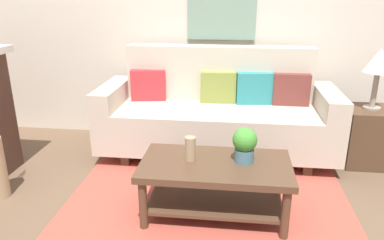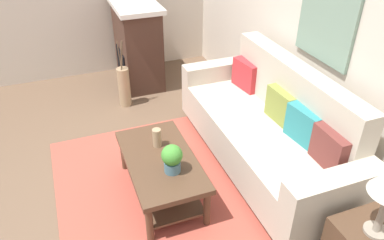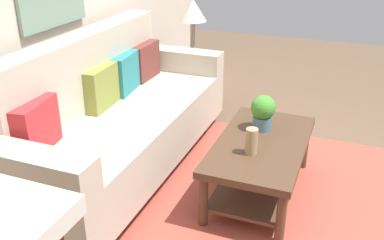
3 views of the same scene
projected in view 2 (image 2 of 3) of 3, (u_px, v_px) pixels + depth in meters
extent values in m
plane|color=brown|center=(109.00, 202.00, 3.47)|extent=(9.72, 9.72, 0.00)
cube|color=beige|center=(329.00, 33.00, 3.38)|extent=(5.72, 0.10, 2.70)
cube|color=#B24C3D|center=(161.00, 189.00, 3.62)|extent=(2.26, 1.92, 0.01)
cube|color=beige|center=(260.00, 140.00, 3.75)|extent=(1.92, 0.84, 0.40)
cube|color=beige|center=(294.00, 93.00, 3.58)|extent=(1.92, 0.20, 0.56)
cube|color=beige|center=(217.00, 86.00, 4.53)|extent=(0.20, 0.84, 0.60)
cube|color=beige|center=(331.00, 206.00, 2.86)|extent=(0.20, 0.84, 0.60)
cube|color=#513826|center=(223.00, 119.00, 4.57)|extent=(0.08, 0.74, 0.12)
cube|color=#513826|center=(307.00, 220.00, 3.21)|extent=(0.08, 0.74, 0.12)
cube|color=red|center=(246.00, 75.00, 4.18)|extent=(0.37, 0.17, 0.32)
cube|color=olive|center=(281.00, 106.00, 3.61)|extent=(0.37, 0.14, 0.32)
cube|color=teal|center=(303.00, 126.00, 3.32)|extent=(0.37, 0.16, 0.32)
cube|color=brown|center=(330.00, 149.00, 3.04)|extent=(0.36, 0.12, 0.32)
cube|color=#513826|center=(161.00, 160.00, 3.35)|extent=(1.10, 0.60, 0.05)
cube|color=#513826|center=(162.00, 184.00, 3.50)|extent=(0.98, 0.50, 0.02)
cylinder|color=#513826|center=(124.00, 154.00, 3.77)|extent=(0.06, 0.06, 0.38)
cylinder|color=#513826|center=(150.00, 224.00, 3.00)|extent=(0.06, 0.06, 0.38)
cylinder|color=#513826|center=(171.00, 143.00, 3.92)|extent=(0.06, 0.06, 0.38)
cylinder|color=#513826|center=(207.00, 208.00, 3.15)|extent=(0.06, 0.06, 0.38)
cylinder|color=tan|center=(157.00, 138.00, 3.44)|extent=(0.08, 0.08, 0.18)
cylinder|color=slate|center=(172.00, 166.00, 3.16)|extent=(0.14, 0.14, 0.10)
sphere|color=#449233|center=(172.00, 155.00, 3.09)|extent=(0.18, 0.18, 0.18)
cylinder|color=gray|center=(376.00, 231.00, 2.47)|extent=(0.16, 0.16, 0.02)
cylinder|color=gray|center=(383.00, 213.00, 2.38)|extent=(0.05, 0.05, 0.35)
cube|color=#472D23|center=(138.00, 46.00, 5.25)|extent=(0.90, 0.50, 1.10)
cube|color=black|center=(122.00, 65.00, 5.31)|extent=(0.52, 0.02, 0.44)
cube|color=silver|center=(134.00, 4.00, 4.94)|extent=(1.02, 0.58, 0.06)
cylinder|color=tan|center=(124.00, 87.00, 4.83)|extent=(0.15, 0.15, 0.52)
cylinder|color=brown|center=(121.00, 56.00, 4.58)|extent=(0.04, 0.05, 0.36)
cylinder|color=brown|center=(122.00, 55.00, 4.61)|extent=(0.01, 0.05, 0.36)
cylinder|color=brown|center=(119.00, 55.00, 4.60)|extent=(0.03, 0.03, 0.36)
cube|color=gray|center=(326.00, 22.00, 3.29)|extent=(0.72, 0.03, 0.69)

